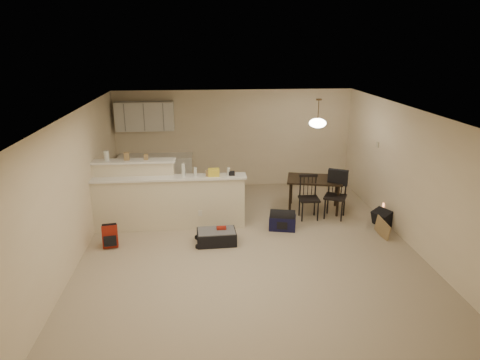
{
  "coord_description": "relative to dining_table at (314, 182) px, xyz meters",
  "views": [
    {
      "loc": [
        -0.8,
        -7.23,
        3.64
      ],
      "look_at": [
        -0.1,
        0.7,
        1.05
      ],
      "focal_mm": 32.0,
      "sensor_mm": 36.0,
      "label": 1
    }
  ],
  "objects": [
    {
      "name": "cereal_box",
      "position": [
        -3.96,
        -0.49,
        0.82
      ],
      "size": [
        0.1,
        0.07,
        0.16
      ],
      "primitive_type": "cube",
      "color": "#96784D",
      "rests_on": "breakfast_bar"
    },
    {
      "name": "kitchen_counter",
      "position": [
        -3.64,
        1.58,
        -0.2
      ],
      "size": [
        1.8,
        0.6,
        0.9
      ],
      "primitive_type": "cube",
      "color": "white",
      "rests_on": "ground"
    },
    {
      "name": "dining_table",
      "position": [
        0.0,
        0.0,
        0.0
      ],
      "size": [
        1.33,
        1.05,
        0.74
      ],
      "rotation": [
        0.0,
        0.0,
        -0.24
      ],
      "color": "black",
      "rests_on": "ground"
    },
    {
      "name": "dining_chair_near",
      "position": [
        -0.23,
        -0.49,
        -0.18
      ],
      "size": [
        0.42,
        0.4,
        0.94
      ],
      "primitive_type": null,
      "rotation": [
        0.0,
        0.0,
        -0.03
      ],
      "color": "black",
      "rests_on": "ground"
    },
    {
      "name": "bottle_b",
      "position": [
        -2.61,
        -0.71,
        0.53
      ],
      "size": [
        0.06,
        0.06,
        0.18
      ],
      "primitive_type": "cylinder",
      "color": "silver",
      "rests_on": "breakfast_bar"
    },
    {
      "name": "bottle_a",
      "position": [
        -2.85,
        -0.71,
        0.57
      ],
      "size": [
        0.07,
        0.07,
        0.26
      ],
      "primitive_type": "cylinder",
      "color": "silver",
      "rests_on": "breakfast_bar"
    },
    {
      "name": "room",
      "position": [
        -1.64,
        -1.61,
        0.6
      ],
      "size": [
        7.0,
        7.02,
        2.5
      ],
      "color": "#B6A58C",
      "rests_on": "ground"
    },
    {
      "name": "red_backpack",
      "position": [
        -4.21,
        -1.47,
        -0.44
      ],
      "size": [
        0.3,
        0.21,
        0.41
      ],
      "primitive_type": "cube",
      "rotation": [
        0.0,
        0.0,
        0.16
      ],
      "color": "maroon",
      "rests_on": "ground"
    },
    {
      "name": "jar",
      "position": [
        -4.35,
        -0.49,
        0.84
      ],
      "size": [
        0.1,
        0.1,
        0.2
      ],
      "primitive_type": "cylinder",
      "color": "silver",
      "rests_on": "breakfast_bar"
    },
    {
      "name": "extra_item_x",
      "position": [
        -2.35,
        -0.71,
        0.5
      ],
      "size": [
        0.12,
        0.1,
        0.11
      ],
      "primitive_type": "cube",
      "color": "#96784D",
      "rests_on": "breakfast_bar"
    },
    {
      "name": "suitcase",
      "position": [
        -2.24,
        -1.51,
        -0.53
      ],
      "size": [
        0.75,
        0.5,
        0.25
      ],
      "primitive_type": "cube",
      "rotation": [
        0.0,
        0.0,
        0.04
      ],
      "color": "black",
      "rests_on": "ground"
    },
    {
      "name": "bag_lump",
      "position": [
        -2.25,
        -0.71,
        0.51
      ],
      "size": [
        0.22,
        0.18,
        0.14
      ],
      "primitive_type": "cube",
      "color": "#96784D",
      "rests_on": "breakfast_bar"
    },
    {
      "name": "breakfast_bar",
      "position": [
        -3.4,
        -0.63,
        -0.04
      ],
      "size": [
        3.08,
        0.58,
        1.39
      ],
      "color": "beige",
      "rests_on": "ground"
    },
    {
      "name": "extra_item_y",
      "position": [
        -1.96,
        -0.71,
        0.52
      ],
      "size": [
        0.05,
        0.05,
        0.16
      ],
      "primitive_type": "cylinder",
      "color": "silver",
      "rests_on": "breakfast_bar"
    },
    {
      "name": "dining_chair_far",
      "position": [
        0.34,
        -0.49,
        -0.15
      ],
      "size": [
        0.58,
        0.57,
        1.01
      ],
      "primitive_type": null,
      "rotation": [
        0.0,
        0.0,
        -0.46
      ],
      "color": "black",
      "rests_on": "ground"
    },
    {
      "name": "cardboard_sheet",
      "position": [
        0.98,
        -1.52,
        -0.47
      ],
      "size": [
        0.1,
        0.45,
        0.35
      ],
      "primitive_type": "cube",
      "rotation": [
        0.0,
        0.0,
        1.75
      ],
      "color": "#96784D",
      "rests_on": "ground"
    },
    {
      "name": "pendant_lamp",
      "position": [
        -0.0,
        -0.0,
        1.34
      ],
      "size": [
        0.36,
        0.36,
        0.62
      ],
      "color": "brown",
      "rests_on": "room"
    },
    {
      "name": "black_daypack",
      "position": [
        1.21,
        -1.0,
        -0.49
      ],
      "size": [
        0.4,
        0.45,
        0.33
      ],
      "primitive_type": "cube",
      "rotation": [
        0.0,
        0.0,
        2.03
      ],
      "color": "black",
      "rests_on": "ground"
    },
    {
      "name": "thermostat",
      "position": [
        1.34,
        -0.06,
        0.85
      ],
      "size": [
        0.02,
        0.12,
        0.12
      ],
      "primitive_type": "cube",
      "color": "beige",
      "rests_on": "room"
    },
    {
      "name": "upper_cabinets",
      "position": [
        -3.84,
        1.71,
        1.25
      ],
      "size": [
        1.4,
        0.34,
        0.7
      ],
      "primitive_type": "cube",
      "color": "white",
      "rests_on": "room"
    },
    {
      "name": "navy_duffel",
      "position": [
        -0.89,
        -1.0,
        -0.51
      ],
      "size": [
        0.58,
        0.4,
        0.29
      ],
      "primitive_type": "cube",
      "rotation": [
        0.0,
        0.0,
        -0.23
      ],
      "color": "#101033",
      "rests_on": "ground"
    },
    {
      "name": "pouch",
      "position": [
        -1.89,
        -0.71,
        0.48
      ],
      "size": [
        0.12,
        0.1,
        0.08
      ],
      "primitive_type": "cube",
      "color": "#96784D",
      "rests_on": "breakfast_bar"
    },
    {
      "name": "small_box",
      "position": [
        -3.58,
        -0.49,
        0.8
      ],
      "size": [
        0.08,
        0.06,
        0.12
      ],
      "primitive_type": "cube",
      "color": "#96784D",
      "rests_on": "breakfast_bar"
    }
  ]
}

